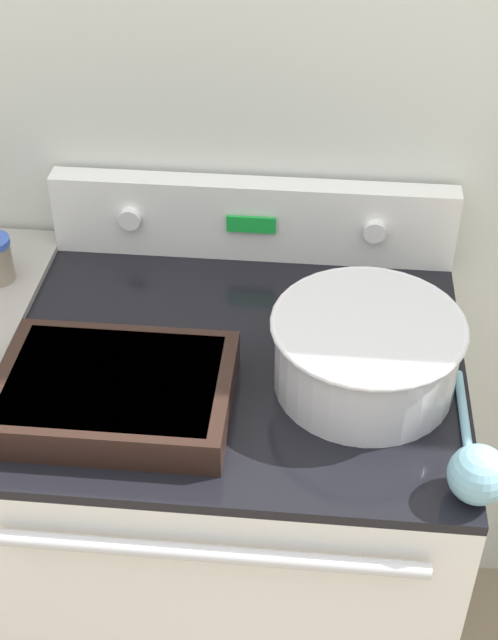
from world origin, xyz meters
TOP-DOWN VIEW (x-y plane):
  - kitchen_wall at (0.00, 0.68)m, footprint 8.00×0.05m
  - stove_range at (0.00, 0.32)m, footprint 0.74×0.68m
  - control_panel at (0.00, 0.62)m, footprint 0.74×0.07m
  - mixing_bowl at (0.21, 0.27)m, footprint 0.30×0.30m
  - casserole_dish at (-0.17, 0.18)m, footprint 0.35×0.26m
  - ladle at (0.36, 0.06)m, footprint 0.08×0.29m

SIDE VIEW (x-z plane):
  - stove_range at x=0.00m, z-range 0.00..0.94m
  - casserole_dish at x=-0.17m, z-range 0.95..1.01m
  - ladle at x=0.36m, z-range 0.94..1.02m
  - mixing_bowl at x=0.21m, z-range 0.95..1.08m
  - control_panel at x=0.00m, z-range 0.94..1.10m
  - kitchen_wall at x=0.00m, z-range 0.00..2.50m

